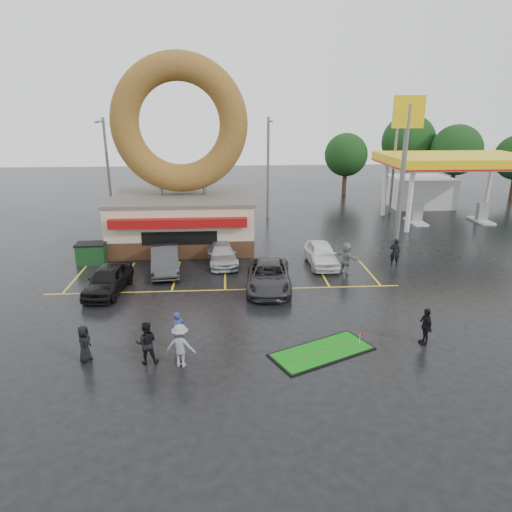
{
  "coord_description": "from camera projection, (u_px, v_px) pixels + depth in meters",
  "views": [
    {
      "loc": [
        0.18,
        -20.53,
        9.89
      ],
      "look_at": [
        1.71,
        2.74,
        2.2
      ],
      "focal_mm": 32.0,
      "sensor_mm": 36.0,
      "label": 1
    }
  ],
  "objects": [
    {
      "name": "person_walker_near",
      "position": [
        346.0,
        258.0,
        28.07
      ],
      "size": [
        1.47,
        1.85,
        1.97
      ],
      "primitive_type": "imported",
      "rotation": [
        0.0,
        0.0,
        2.13
      ],
      "color": "gray",
      "rests_on": "ground"
    },
    {
      "name": "person_blackjkt",
      "position": [
        146.0,
        343.0,
        18.19
      ],
      "size": [
        0.93,
        0.76,
        1.8
      ],
      "primitive_type": "imported",
      "rotation": [
        0.0,
        0.0,
        3.24
      ],
      "color": "black",
      "rests_on": "ground"
    },
    {
      "name": "donut_shop",
      "position": [
        183.0,
        184.0,
        33.24
      ],
      "size": [
        10.2,
        8.7,
        13.5
      ],
      "color": "#472B19",
      "rests_on": "ground"
    },
    {
      "name": "person_cameraman",
      "position": [
        426.0,
        326.0,
        19.73
      ],
      "size": [
        0.43,
        0.98,
        1.66
      ],
      "primitive_type": "imported",
      "rotation": [
        0.0,
        0.0,
        -1.55
      ],
      "color": "black",
      "rests_on": "ground"
    },
    {
      "name": "car_dgrey",
      "position": [
        165.0,
        260.0,
        28.36
      ],
      "size": [
        2.27,
        4.9,
        1.56
      ],
      "primitive_type": "imported",
      "rotation": [
        0.0,
        0.0,
        0.13
      ],
      "color": "#2E2E30",
      "rests_on": "ground"
    },
    {
      "name": "gas_station",
      "position": [
        439.0,
        176.0,
        42.47
      ],
      "size": [
        12.3,
        13.65,
        5.9
      ],
      "color": "silver",
      "rests_on": "ground"
    },
    {
      "name": "tree_far_d",
      "position": [
        346.0,
        155.0,
        52.31
      ],
      "size": [
        4.9,
        4.9,
        7.0
      ],
      "color": "#332114",
      "rests_on": "ground"
    },
    {
      "name": "dumpster",
      "position": [
        92.0,
        254.0,
        29.94
      ],
      "size": [
        1.83,
        1.25,
        1.3
      ],
      "primitive_type": "cube",
      "rotation": [
        0.0,
        0.0,
        0.03
      ],
      "color": "#19411D",
      "rests_on": "ground"
    },
    {
      "name": "tree_far_a",
      "position": [
        457.0,
        150.0,
        50.96
      ],
      "size": [
        5.6,
        5.6,
        8.0
      ],
      "color": "#332114",
      "rests_on": "ground"
    },
    {
      "name": "person_bystander",
      "position": [
        84.0,
        344.0,
        18.36
      ],
      "size": [
        0.55,
        0.8,
        1.55
      ],
      "primitive_type": "imported",
      "rotation": [
        0.0,
        0.0,
        1.49
      ],
      "color": "black",
      "rests_on": "ground"
    },
    {
      "name": "person_hoodie",
      "position": [
        181.0,
        346.0,
        17.96
      ],
      "size": [
        1.29,
        0.92,
        1.81
      ],
      "primitive_type": "imported",
      "rotation": [
        0.0,
        0.0,
        2.91
      ],
      "color": "gray",
      "rests_on": "ground"
    },
    {
      "name": "putting_green",
      "position": [
        322.0,
        352.0,
        19.22
      ],
      "size": [
        4.77,
        3.61,
        0.55
      ],
      "color": "black",
      "rests_on": "ground"
    },
    {
      "name": "person_walker_far",
      "position": [
        395.0,
        252.0,
        29.48
      ],
      "size": [
        0.76,
        0.62,
        1.79
      ],
      "primitive_type": "imported",
      "rotation": [
        0.0,
        0.0,
        2.81
      ],
      "color": "black",
      "rests_on": "ground"
    },
    {
      "name": "car_black",
      "position": [
        108.0,
        280.0,
        25.22
      ],
      "size": [
        2.31,
        4.62,
        1.51
      ],
      "primitive_type": "imported",
      "rotation": [
        0.0,
        0.0,
        -0.12
      ],
      "color": "black",
      "rests_on": "ground"
    },
    {
      "name": "shell_sign",
      "position": [
        406.0,
        143.0,
        32.41
      ],
      "size": [
        2.2,
        0.36,
        10.6
      ],
      "color": "slate",
      "rests_on": "ground"
    },
    {
      "name": "person_blue",
      "position": [
        179.0,
        331.0,
        19.33
      ],
      "size": [
        0.71,
        0.7,
        1.65
      ],
      "primitive_type": "imported",
      "rotation": [
        0.0,
        0.0,
        0.74
      ],
      "color": "navy",
      "rests_on": "ground"
    },
    {
      "name": "ground",
      "position": [
        225.0,
        316.0,
        22.54
      ],
      "size": [
        120.0,
        120.0,
        0.0
      ],
      "primitive_type": "plane",
      "color": "black",
      "rests_on": "ground"
    },
    {
      "name": "streetlight_left",
      "position": [
        108.0,
        168.0,
        39.29
      ],
      "size": [
        0.4,
        2.21,
        9.0
      ],
      "color": "slate",
      "rests_on": "ground"
    },
    {
      "name": "tree_far_c",
      "position": [
        409.0,
        142.0,
        54.3
      ],
      "size": [
        6.3,
        6.3,
        9.0
      ],
      "color": "#332114",
      "rests_on": "ground"
    },
    {
      "name": "streetlight_right",
      "position": [
        394.0,
        163.0,
        42.81
      ],
      "size": [
        0.4,
        2.21,
        9.0
      ],
      "color": "slate",
      "rests_on": "ground"
    },
    {
      "name": "car_grey",
      "position": [
        268.0,
        276.0,
        25.78
      ],
      "size": [
        2.82,
        5.46,
        1.47
      ],
      "primitive_type": "imported",
      "rotation": [
        0.0,
        0.0,
        -0.07
      ],
      "color": "#2E2E30",
      "rests_on": "ground"
    },
    {
      "name": "car_silver",
      "position": [
        222.0,
        254.0,
        29.91
      ],
      "size": [
        2.23,
        4.59,
        1.29
      ],
      "primitive_type": "imported",
      "rotation": [
        0.0,
        0.0,
        0.1
      ],
      "color": "#ABACB0",
      "rests_on": "ground"
    },
    {
      "name": "car_white",
      "position": [
        321.0,
        254.0,
        29.59
      ],
      "size": [
        1.78,
        4.39,
        1.49
      ],
      "primitive_type": "imported",
      "rotation": [
        0.0,
        0.0,
        0.0
      ],
      "color": "white",
      "rests_on": "ground"
    },
    {
      "name": "streetlight_mid",
      "position": [
        268.0,
        165.0,
        41.11
      ],
      "size": [
        0.4,
        2.21,
        9.0
      ],
      "color": "slate",
      "rests_on": "ground"
    }
  ]
}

